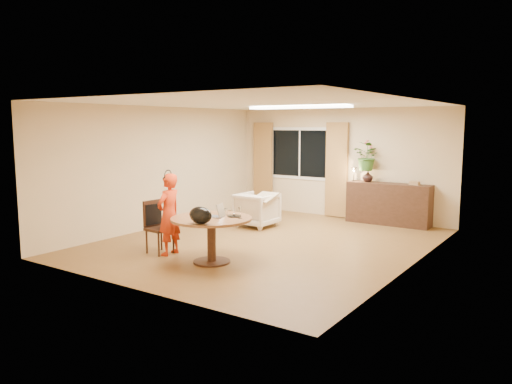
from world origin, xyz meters
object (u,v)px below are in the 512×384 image
dining_chair (160,227)px  child (169,214)px  dining_table (211,227)px  armchair (257,210)px  sideboard (388,204)px

dining_chair → child: size_ratio=0.65×
dining_chair → dining_table: bearing=7.7°
dining_table → armchair: armchair is taller
armchair → sideboard: size_ratio=0.44×
child → armchair: child is taller
dining_table → sideboard: size_ratio=0.70×
dining_table → dining_chair: size_ratio=1.42×
dining_table → dining_chair: 1.13m
dining_chair → child: child is taller
child → armchair: 2.84m
dining_table → child: bearing=-179.2°
armchair → dining_chair: bearing=88.5°
dining_table → child: size_ratio=0.93×
armchair → sideboard: (2.30, 1.85, 0.09)m
child → sideboard: size_ratio=0.76×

